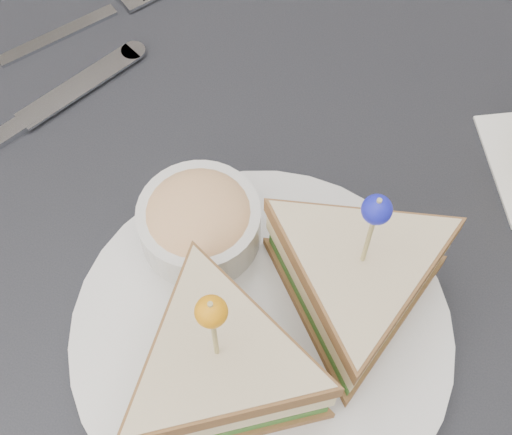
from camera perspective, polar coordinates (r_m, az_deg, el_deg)
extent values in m
cube|color=black|center=(0.62, -1.20, -3.43)|extent=(0.80, 0.80, 0.03)
cylinder|color=black|center=(1.20, -9.88, 8.15)|extent=(0.04, 0.04, 0.72)
cylinder|color=silver|center=(0.57, 0.44, -9.52)|extent=(0.32, 0.32, 0.02)
cylinder|color=silver|center=(0.56, 0.44, -9.11)|extent=(0.32, 0.32, 0.01)
cylinder|color=tan|center=(0.44, -3.36, -9.27)|extent=(0.00, 0.00, 0.09)
sphere|color=orange|center=(0.41, -3.61, -7.53)|extent=(0.02, 0.02, 0.02)
cylinder|color=tan|center=(0.48, 9.03, -1.53)|extent=(0.00, 0.00, 0.09)
sphere|color=#171BAF|center=(0.45, 9.65, 0.63)|extent=(0.02, 0.02, 0.02)
cylinder|color=silver|center=(0.58, -4.51, -0.64)|extent=(0.11, 0.11, 0.04)
ellipsoid|color=#E0B772|center=(0.56, -4.61, 0.13)|extent=(0.10, 0.10, 0.04)
cube|color=#B6BCC2|center=(0.78, -15.54, 13.87)|extent=(0.08, 0.12, 0.00)
cube|color=#B6BCC2|center=(0.80, -9.98, 16.77)|extent=(0.03, 0.03, 0.00)
cube|color=silver|center=(0.73, -13.97, 10.19)|extent=(0.08, 0.13, 0.00)
cylinder|color=silver|center=(0.75, -9.79, 13.00)|extent=(0.03, 0.03, 0.00)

